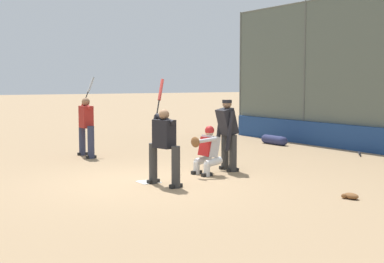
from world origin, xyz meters
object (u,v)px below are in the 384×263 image
Objects in this scene: catcher_behind_plate at (207,149)px; umpire_home at (227,132)px; batter_at_plate at (164,144)px; spare_bat_near_backstop at (360,154)px; fielding_glove_on_dirt at (350,196)px; batter_on_deck at (86,125)px; equipment_bag_dugout_side at (274,140)px.

umpire_home is at bearing -78.26° from catcher_behind_plate.
batter_at_plate is 1.95× the size of catcher_behind_plate.
fielding_glove_on_dirt is at bearing 175.20° from spare_bat_near_backstop.
batter_on_deck is at bearing 14.99° from fielding_glove_on_dirt.
equipment_bag_dugout_side reaches higher than fielding_glove_on_dirt.
spare_bat_near_backstop is (0.21, -4.93, -0.89)m from umpire_home.
umpire_home is 4.54m from batter_on_deck.
batter_on_deck is 3.75× the size of spare_bat_near_backstop.
batter_on_deck is 8.00m from spare_bat_near_backstop.
batter_at_plate is 1.81× the size of equipment_bag_dugout_side.
fielding_glove_on_dirt is at bearing 148.67° from equipment_bag_dugout_side.
batter_on_deck reaches higher than equipment_bag_dugout_side.
batter_at_plate is 7.16× the size of fielding_glove_on_dirt.
spare_bat_near_backstop is (1.04, -7.13, -0.83)m from batter_at_plate.
batter_on_deck is at bearing 34.02° from umpire_home.
equipment_bag_dugout_side is (3.75, -5.24, -0.43)m from catcher_behind_plate.
equipment_bag_dugout_side is (3.33, 0.42, 0.12)m from spare_bat_near_backstop.
fielding_glove_on_dirt is at bearing -171.80° from catcher_behind_plate.
umpire_home is (0.83, -2.20, 0.06)m from batter_at_plate.
batter_at_plate is 1.28× the size of umpire_home.
batter_at_plate is 8.04m from equipment_bag_dugout_side.
equipment_bag_dugout_side is (7.29, -4.44, 0.10)m from fielding_glove_on_dirt.
equipment_bag_dugout_side is (-0.53, -6.53, -0.77)m from batter_on_deck.
catcher_behind_plate is 3.67× the size of fielding_glove_on_dirt.
batter_at_plate reaches higher than spare_bat_near_backstop.
batter_at_plate is at bearing 118.26° from umpire_home.
equipment_bag_dugout_side is at bearing 53.10° from spare_bat_near_backstop.
batter_on_deck reaches higher than catcher_behind_plate.
batter_at_plate is 1.61m from catcher_behind_plate.
spare_bat_near_backstop is at bearing -90.32° from catcher_behind_plate.
fielding_glove_on_dirt is (-3.76, -0.07, -0.87)m from umpire_home.
batter_at_plate reaches higher than umpire_home.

